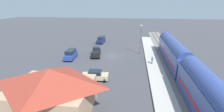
{
  "coord_description": "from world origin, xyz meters",
  "views": [
    {
      "loc": [
        -5.43,
        37.42,
        12.77
      ],
      "look_at": [
        -0.66,
        2.97,
        1.0
      ],
      "focal_mm": 25.51,
      "sensor_mm": 36.0,
      "label": 1
    }
  ],
  "objects_px": {
    "suv_navy": "(101,40)",
    "light_pole_near_platform": "(141,36)",
    "sedan_tan": "(95,75)",
    "pickup_black": "(96,52)",
    "pedestrian_on_platform": "(152,59)",
    "pedestrian_waiting_far": "(152,59)",
    "suv_blue": "(71,54)",
    "station_building": "(51,90)"
  },
  "relations": [
    {
      "from": "sedan_tan",
      "to": "suv_navy",
      "type": "relative_size",
      "value": 0.93
    },
    {
      "from": "pedestrian_on_platform",
      "to": "suv_blue",
      "type": "bearing_deg",
      "value": -4.53
    },
    {
      "from": "light_pole_near_platform",
      "to": "pedestrian_waiting_far",
      "type": "bearing_deg",
      "value": 107.97
    },
    {
      "from": "pedestrian_on_platform",
      "to": "light_pole_near_platform",
      "type": "bearing_deg",
      "value": -72.84
    },
    {
      "from": "pedestrian_waiting_far",
      "to": "light_pole_near_platform",
      "type": "height_order",
      "value": "light_pole_near_platform"
    },
    {
      "from": "pedestrian_waiting_far",
      "to": "suv_navy",
      "type": "relative_size",
      "value": 0.34
    },
    {
      "from": "pickup_black",
      "to": "sedan_tan",
      "type": "bearing_deg",
      "value": 102.4
    },
    {
      "from": "station_building",
      "to": "pedestrian_waiting_far",
      "type": "distance_m",
      "value": 22.08
    },
    {
      "from": "suv_navy",
      "to": "light_pole_near_platform",
      "type": "relative_size",
      "value": 0.66
    },
    {
      "from": "sedan_tan",
      "to": "pickup_black",
      "type": "bearing_deg",
      "value": -77.6
    },
    {
      "from": "pedestrian_waiting_far",
      "to": "pickup_black",
      "type": "xyz_separation_m",
      "value": [
        13.23,
        -4.16,
        -0.25
      ]
    },
    {
      "from": "pedestrian_waiting_far",
      "to": "sedan_tan",
      "type": "relative_size",
      "value": 0.37
    },
    {
      "from": "sedan_tan",
      "to": "light_pole_near_platform",
      "type": "relative_size",
      "value": 0.62
    },
    {
      "from": "pedestrian_on_platform",
      "to": "suv_blue",
      "type": "height_order",
      "value": "suv_blue"
    },
    {
      "from": "suv_navy",
      "to": "suv_blue",
      "type": "distance_m",
      "value": 16.79
    },
    {
      "from": "suv_navy",
      "to": "pickup_black",
      "type": "bearing_deg",
      "value": 96.36
    },
    {
      "from": "pedestrian_on_platform",
      "to": "sedan_tan",
      "type": "height_order",
      "value": "pedestrian_on_platform"
    },
    {
      "from": "pedestrian_waiting_far",
      "to": "pickup_black",
      "type": "bearing_deg",
      "value": -17.45
    },
    {
      "from": "pedestrian_on_platform",
      "to": "suv_blue",
      "type": "relative_size",
      "value": 0.34
    },
    {
      "from": "suv_navy",
      "to": "pedestrian_waiting_far",
      "type": "bearing_deg",
      "value": 129.99
    },
    {
      "from": "pedestrian_on_platform",
      "to": "pedestrian_waiting_far",
      "type": "height_order",
      "value": "same"
    },
    {
      "from": "sedan_tan",
      "to": "suv_navy",
      "type": "bearing_deg",
      "value": -80.67
    },
    {
      "from": "pedestrian_waiting_far",
      "to": "pedestrian_on_platform",
      "type": "bearing_deg",
      "value": 80.15
    },
    {
      "from": "suv_blue",
      "to": "light_pole_near_platform",
      "type": "xyz_separation_m",
      "value": [
        -16.35,
        -6.09,
        3.61
      ]
    },
    {
      "from": "suv_navy",
      "to": "pedestrian_on_platform",
      "type": "bearing_deg",
      "value": 129.53
    },
    {
      "from": "pedestrian_waiting_far",
      "to": "light_pole_near_platform",
      "type": "xyz_separation_m",
      "value": [
        2.38,
        -7.33,
        3.48
      ]
    },
    {
      "from": "sedan_tan",
      "to": "light_pole_near_platform",
      "type": "height_order",
      "value": "light_pole_near_platform"
    },
    {
      "from": "sedan_tan",
      "to": "pickup_black",
      "type": "xyz_separation_m",
      "value": [
        2.81,
        -12.76,
        0.15
      ]
    },
    {
      "from": "pedestrian_on_platform",
      "to": "pickup_black",
      "type": "bearing_deg",
      "value": -18.43
    },
    {
      "from": "pedestrian_on_platform",
      "to": "sedan_tan",
      "type": "relative_size",
      "value": 0.37
    },
    {
      "from": "pedestrian_waiting_far",
      "to": "suv_blue",
      "type": "height_order",
      "value": "suv_blue"
    },
    {
      "from": "pedestrian_on_platform",
      "to": "suv_navy",
      "type": "height_order",
      "value": "suv_navy"
    },
    {
      "from": "station_building",
      "to": "suv_blue",
      "type": "distance_m",
      "value": 19.36
    },
    {
      "from": "pedestrian_on_platform",
      "to": "light_pole_near_platform",
      "type": "height_order",
      "value": "light_pole_near_platform"
    },
    {
      "from": "pickup_black",
      "to": "pedestrian_on_platform",
      "type": "bearing_deg",
      "value": 161.57
    },
    {
      "from": "suv_blue",
      "to": "pickup_black",
      "type": "relative_size",
      "value": 0.89
    },
    {
      "from": "pedestrian_on_platform",
      "to": "pickup_black",
      "type": "height_order",
      "value": "pickup_black"
    },
    {
      "from": "pedestrian_on_platform",
      "to": "pedestrian_waiting_far",
      "type": "relative_size",
      "value": 1.0
    },
    {
      "from": "pedestrian_waiting_far",
      "to": "sedan_tan",
      "type": "xyz_separation_m",
      "value": [
        10.42,
        8.6,
        -0.4
      ]
    },
    {
      "from": "pedestrian_waiting_far",
      "to": "sedan_tan",
      "type": "height_order",
      "value": "pedestrian_waiting_far"
    },
    {
      "from": "pedestrian_on_platform",
      "to": "pickup_black",
      "type": "distance_m",
      "value": 13.9
    },
    {
      "from": "station_building",
      "to": "pedestrian_on_platform",
      "type": "distance_m",
      "value": 21.87
    }
  ]
}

